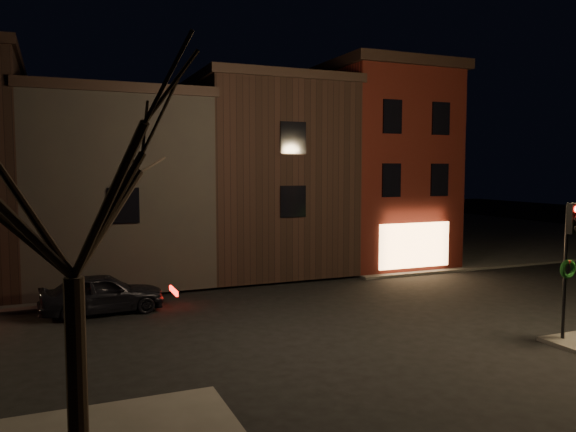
# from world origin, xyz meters

# --- Properties ---
(ground) EXTENTS (120.00, 120.00, 0.00)m
(ground) POSITION_xyz_m (0.00, 0.00, 0.00)
(ground) COLOR black
(ground) RESTS_ON ground
(sidewalk_far_right) EXTENTS (30.00, 30.00, 0.12)m
(sidewalk_far_right) POSITION_xyz_m (20.00, 20.00, 0.06)
(sidewalk_far_right) COLOR #2D2B28
(sidewalk_far_right) RESTS_ON ground
(corner_building) EXTENTS (6.50, 8.50, 10.50)m
(corner_building) POSITION_xyz_m (8.00, 9.47, 5.40)
(corner_building) COLOR #49130D
(corner_building) RESTS_ON ground
(row_building_a) EXTENTS (7.30, 10.30, 9.40)m
(row_building_a) POSITION_xyz_m (1.50, 10.50, 4.83)
(row_building_a) COLOR black
(row_building_a) RESTS_ON ground
(row_building_b) EXTENTS (7.80, 10.30, 8.40)m
(row_building_b) POSITION_xyz_m (-5.75, 10.50, 4.33)
(row_building_b) COLOR black
(row_building_b) RESTS_ON ground
(traffic_signal) EXTENTS (0.58, 0.38, 4.05)m
(traffic_signal) POSITION_xyz_m (5.60, -5.51, 2.81)
(traffic_signal) COLOR black
(traffic_signal) RESTS_ON sidewalk_near_right
(bare_tree_left) EXTENTS (5.60, 5.60, 7.50)m
(bare_tree_left) POSITION_xyz_m (-8.00, -7.00, 5.43)
(bare_tree_left) COLOR black
(bare_tree_left) RESTS_ON sidewalk_near_left
(parked_car_a) EXTENTS (4.35, 1.94, 1.45)m
(parked_car_a) POSITION_xyz_m (-6.78, 3.42, 0.73)
(parked_car_a) COLOR black
(parked_car_a) RESTS_ON ground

